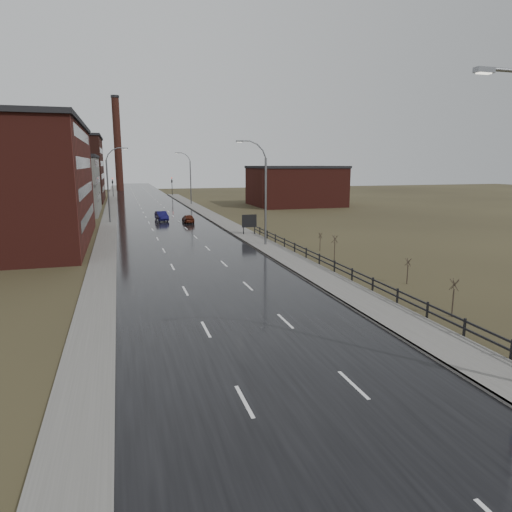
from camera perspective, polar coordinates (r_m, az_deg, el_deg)
ground at (r=15.74m, az=11.57°, el=-23.19°), size 320.00×320.00×0.00m
road at (r=72.14m, az=-11.42°, el=4.15°), size 14.00×300.00×0.06m
sidewalk_right at (r=49.46m, az=1.32°, el=1.18°), size 3.20×180.00×0.18m
curb_right at (r=49.02m, az=-0.37°, el=1.09°), size 0.16×180.00×0.18m
sidewalk_left at (r=71.87m, az=-17.95°, el=3.82°), size 2.40×260.00×0.12m
warehouse_mid at (r=90.13m, az=-24.24°, el=8.13°), size 16.32×20.40×10.50m
warehouse_far at (r=120.46m, az=-24.91°, el=9.85°), size 26.52×24.48×15.50m
building_right at (r=100.37m, az=4.92°, el=8.75°), size 18.36×16.32×8.50m
smokestack at (r=161.44m, az=-16.92°, el=13.30°), size 2.70×2.70×30.70m
streetlight_right_mid at (r=49.69m, az=0.88°, el=7.91°), size 3.36×0.28×11.35m
streetlight_left at (r=73.38m, az=-17.81°, el=8.51°), size 3.36×0.28×11.35m
streetlight_right_far at (r=102.44m, az=-8.35°, el=9.61°), size 3.36×0.28×11.35m
guardrail at (r=34.97m, az=12.46°, el=-2.36°), size 0.10×53.05×1.10m
shrub_c at (r=29.28m, az=23.44°, el=-4.70°), size 0.55×0.58×2.31m
shrub_d at (r=36.08m, az=18.43°, el=-1.72°), size 0.47×0.50×1.97m
shrub_e at (r=42.70m, az=9.81°, el=1.05°), size 0.59×0.62×2.48m
shrub_f at (r=47.74m, az=8.02°, el=1.83°), size 0.46×0.48×1.92m
billboard at (r=57.56m, az=-0.86°, el=4.32°), size 1.91×0.17×2.66m
traffic_light_left at (r=131.39m, az=-17.52°, el=9.04°), size 0.58×2.73×5.30m
traffic_light_right at (r=132.16m, az=-10.48°, el=9.38°), size 0.58×2.73×5.30m
car_near at (r=74.32m, az=-11.72°, el=4.89°), size 1.96×4.53×1.45m
car_far at (r=70.84m, az=-8.48°, el=4.63°), size 1.57×3.83×1.30m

